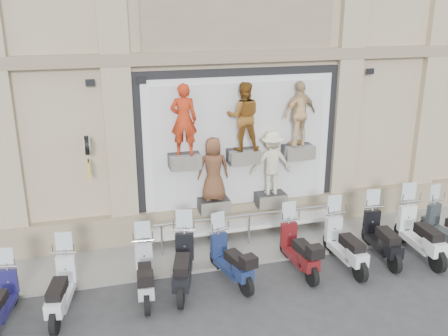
{
  "coord_description": "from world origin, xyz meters",
  "views": [
    {
      "loc": [
        -3.85,
        -9.25,
        6.14
      ],
      "look_at": [
        -0.71,
        1.9,
        2.28
      ],
      "focal_mm": 40.0,
      "sensor_mm": 36.0,
      "label": 1
    }
  ],
  "objects_px": {
    "scooter_a": "(0,292)",
    "scooter_e": "(231,252)",
    "guard_rail": "(249,230)",
    "scooter_i": "(422,225)",
    "scooter_f": "(299,242)",
    "scooter_h": "(383,229)",
    "clock_sign_bracket": "(87,151)",
    "scooter_c": "(145,265)",
    "scooter_g": "(346,236)",
    "scooter_b": "(60,280)",
    "scooter_d": "(183,256)"
  },
  "relations": [
    {
      "from": "scooter_a",
      "to": "scooter_e",
      "type": "distance_m",
      "value": 4.84
    },
    {
      "from": "guard_rail",
      "to": "scooter_i",
      "type": "distance_m",
      "value": 4.32
    },
    {
      "from": "scooter_f",
      "to": "scooter_i",
      "type": "distance_m",
      "value": 3.23
    },
    {
      "from": "guard_rail",
      "to": "scooter_h",
      "type": "bearing_deg",
      "value": -26.66
    },
    {
      "from": "guard_rail",
      "to": "clock_sign_bracket",
      "type": "xyz_separation_m",
      "value": [
        -3.9,
        0.47,
        2.34
      ]
    },
    {
      "from": "scooter_a",
      "to": "scooter_c",
      "type": "height_order",
      "value": "scooter_c"
    },
    {
      "from": "scooter_c",
      "to": "scooter_e",
      "type": "bearing_deg",
      "value": 7.7
    },
    {
      "from": "scooter_e",
      "to": "scooter_f",
      "type": "bearing_deg",
      "value": -13.3
    },
    {
      "from": "scooter_a",
      "to": "scooter_g",
      "type": "bearing_deg",
      "value": 11.44
    },
    {
      "from": "scooter_b",
      "to": "scooter_h",
      "type": "xyz_separation_m",
      "value": [
        7.64,
        0.28,
        0.03
      ]
    },
    {
      "from": "scooter_c",
      "to": "scooter_f",
      "type": "relative_size",
      "value": 0.98
    },
    {
      "from": "scooter_g",
      "to": "scooter_i",
      "type": "relative_size",
      "value": 0.93
    },
    {
      "from": "clock_sign_bracket",
      "to": "scooter_f",
      "type": "bearing_deg",
      "value": -23.25
    },
    {
      "from": "scooter_f",
      "to": "scooter_g",
      "type": "distance_m",
      "value": 1.17
    },
    {
      "from": "clock_sign_bracket",
      "to": "scooter_d",
      "type": "xyz_separation_m",
      "value": [
        1.83,
        -2.02,
        -1.98
      ]
    },
    {
      "from": "scooter_d",
      "to": "scooter_i",
      "type": "relative_size",
      "value": 0.95
    },
    {
      "from": "scooter_c",
      "to": "scooter_h",
      "type": "height_order",
      "value": "scooter_h"
    },
    {
      "from": "guard_rail",
      "to": "scooter_g",
      "type": "relative_size",
      "value": 2.55
    },
    {
      "from": "scooter_e",
      "to": "scooter_c",
      "type": "bearing_deg",
      "value": 168.39
    },
    {
      "from": "scooter_a",
      "to": "scooter_g",
      "type": "height_order",
      "value": "scooter_g"
    },
    {
      "from": "clock_sign_bracket",
      "to": "scooter_f",
      "type": "xyz_separation_m",
      "value": [
        4.63,
        -1.99,
        -2.03
      ]
    },
    {
      "from": "scooter_f",
      "to": "scooter_g",
      "type": "height_order",
      "value": "scooter_g"
    },
    {
      "from": "scooter_d",
      "to": "scooter_e",
      "type": "xyz_separation_m",
      "value": [
        1.11,
        0.01,
        -0.07
      ]
    },
    {
      "from": "guard_rail",
      "to": "scooter_g",
      "type": "xyz_separation_m",
      "value": [
        1.9,
        -1.62,
        0.34
      ]
    },
    {
      "from": "guard_rail",
      "to": "clock_sign_bracket",
      "type": "relative_size",
      "value": 4.96
    },
    {
      "from": "scooter_h",
      "to": "scooter_f",
      "type": "bearing_deg",
      "value": -173.54
    },
    {
      "from": "scooter_d",
      "to": "scooter_h",
      "type": "bearing_deg",
      "value": 15.93
    },
    {
      "from": "scooter_a",
      "to": "scooter_i",
      "type": "height_order",
      "value": "scooter_i"
    },
    {
      "from": "scooter_e",
      "to": "scooter_g",
      "type": "xyz_separation_m",
      "value": [
        2.86,
        -0.08,
        0.06
      ]
    },
    {
      "from": "guard_rail",
      "to": "scooter_d",
      "type": "xyz_separation_m",
      "value": [
        -2.07,
        -1.55,
        0.36
      ]
    },
    {
      "from": "scooter_e",
      "to": "scooter_f",
      "type": "height_order",
      "value": "scooter_f"
    },
    {
      "from": "scooter_b",
      "to": "scooter_c",
      "type": "bearing_deg",
      "value": 16.0
    },
    {
      "from": "scooter_h",
      "to": "clock_sign_bracket",
      "type": "bearing_deg",
      "value": 169.9
    },
    {
      "from": "guard_rail",
      "to": "scooter_g",
      "type": "bearing_deg",
      "value": -40.52
    },
    {
      "from": "clock_sign_bracket",
      "to": "scooter_e",
      "type": "bearing_deg",
      "value": -34.34
    },
    {
      "from": "scooter_f",
      "to": "scooter_c",
      "type": "bearing_deg",
      "value": 179.01
    },
    {
      "from": "clock_sign_bracket",
      "to": "scooter_f",
      "type": "relative_size",
      "value": 0.54
    },
    {
      "from": "clock_sign_bracket",
      "to": "scooter_c",
      "type": "bearing_deg",
      "value": -64.91
    },
    {
      "from": "scooter_e",
      "to": "scooter_h",
      "type": "xyz_separation_m",
      "value": [
        3.94,
        0.04,
        0.05
      ]
    },
    {
      "from": "scooter_g",
      "to": "scooter_f",
      "type": "bearing_deg",
      "value": 174.19
    },
    {
      "from": "scooter_b",
      "to": "scooter_h",
      "type": "height_order",
      "value": "scooter_h"
    },
    {
      "from": "guard_rail",
      "to": "clock_sign_bracket",
      "type": "bearing_deg",
      "value": 173.16
    },
    {
      "from": "scooter_a",
      "to": "scooter_g",
      "type": "relative_size",
      "value": 0.85
    },
    {
      "from": "scooter_b",
      "to": "scooter_e",
      "type": "height_order",
      "value": "scooter_b"
    },
    {
      "from": "scooter_a",
      "to": "scooter_e",
      "type": "height_order",
      "value": "scooter_e"
    },
    {
      "from": "scooter_a",
      "to": "scooter_d",
      "type": "xyz_separation_m",
      "value": [
        3.72,
        0.25,
        0.13
      ]
    },
    {
      "from": "scooter_a",
      "to": "scooter_b",
      "type": "distance_m",
      "value": 1.14
    },
    {
      "from": "scooter_f",
      "to": "scooter_h",
      "type": "relative_size",
      "value": 0.96
    },
    {
      "from": "guard_rail",
      "to": "scooter_h",
      "type": "distance_m",
      "value": 3.36
    },
    {
      "from": "scooter_b",
      "to": "scooter_c",
      "type": "relative_size",
      "value": 1.02
    }
  ]
}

